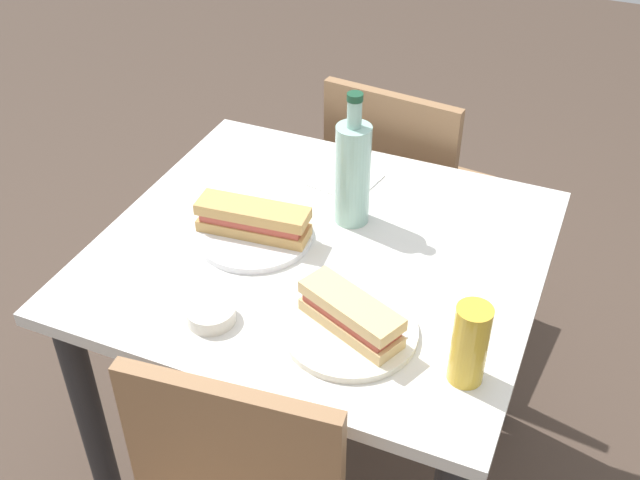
{
  "coord_description": "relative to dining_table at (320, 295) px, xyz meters",
  "views": [
    {
      "loc": [
        0.5,
        -1.19,
        1.77
      ],
      "look_at": [
        0.0,
        0.0,
        0.78
      ],
      "focal_mm": 43.25,
      "sensor_mm": 36.0,
      "label": 1
    }
  ],
  "objects": [
    {
      "name": "paper_napkin",
      "position": [
        -0.05,
        0.26,
        0.14
      ],
      "size": [
        0.16,
        0.16,
        0.0
      ],
      "primitive_type": "cube",
      "rotation": [
        0.0,
        0.0,
        -0.18
      ],
      "color": "white",
      "rests_on": "dining_table"
    },
    {
      "name": "water_bottle",
      "position": [
        0.02,
        0.12,
        0.26
      ],
      "size": [
        0.08,
        0.08,
        0.31
      ],
      "color": "#99C6B7",
      "rests_on": "dining_table"
    },
    {
      "name": "knife_far",
      "position": [
        0.17,
        -0.16,
        0.15
      ],
      "size": [
        0.16,
        0.09,
        0.01
      ],
      "color": "silver",
      "rests_on": "plate_far"
    },
    {
      "name": "plate_far",
      "position": [
        0.15,
        -0.22,
        0.14
      ],
      "size": [
        0.25,
        0.25,
        0.01
      ],
      "primitive_type": "cylinder",
      "color": "silver",
      "rests_on": "dining_table"
    },
    {
      "name": "beer_glass",
      "position": [
        0.38,
        -0.24,
        0.21
      ],
      "size": [
        0.06,
        0.06,
        0.16
      ],
      "primitive_type": "cylinder",
      "color": "gold",
      "rests_on": "dining_table"
    },
    {
      "name": "plate_near",
      "position": [
        -0.14,
        -0.02,
        0.14
      ],
      "size": [
        0.25,
        0.25,
        0.01
      ],
      "primitive_type": "cylinder",
      "color": "white",
      "rests_on": "dining_table"
    },
    {
      "name": "knife_near",
      "position": [
        -0.16,
        0.03,
        0.15
      ],
      "size": [
        0.18,
        0.02,
        0.01
      ],
      "color": "silver",
      "rests_on": "plate_near"
    },
    {
      "name": "ground_plane",
      "position": [
        0.0,
        0.0,
        -0.63
      ],
      "size": [
        8.0,
        8.0,
        0.0
      ],
      "primitive_type": "plane",
      "color": "#47382D"
    },
    {
      "name": "baguette_sandwich_near",
      "position": [
        -0.14,
        -0.02,
        0.18
      ],
      "size": [
        0.25,
        0.09,
        0.07
      ],
      "color": "tan",
      "rests_on": "plate_near"
    },
    {
      "name": "dining_table",
      "position": [
        0.0,
        0.0,
        0.0
      ],
      "size": [
        0.92,
        0.84,
        0.76
      ],
      "color": "silver",
      "rests_on": "ground"
    },
    {
      "name": "baguette_sandwich_far",
      "position": [
        0.15,
        -0.22,
        0.18
      ],
      "size": [
        0.22,
        0.15,
        0.07
      ],
      "color": "#DBB77A",
      "rests_on": "plate_far"
    },
    {
      "name": "olive_bowl",
      "position": [
        -0.1,
        -0.29,
        0.15
      ],
      "size": [
        0.09,
        0.09,
        0.03
      ],
      "primitive_type": "cylinder",
      "color": "silver",
      "rests_on": "dining_table"
    },
    {
      "name": "chair_far",
      "position": [
        -0.01,
        0.62,
        -0.12
      ],
      "size": [
        0.44,
        0.44,
        0.88
      ],
      "color": "#936B47",
      "rests_on": "ground"
    }
  ]
}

